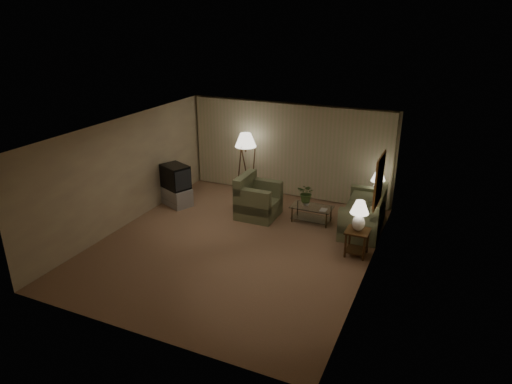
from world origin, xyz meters
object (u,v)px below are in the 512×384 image
table_lamp_far (378,181)px  floor_lamp (246,164)px  side_table_near (357,238)px  armchair (258,201)px  ottoman (259,198)px  sofa (363,214)px  crt_tv (175,177)px  tv_cabinet (177,196)px  side_table_far (376,203)px  coffee_table (312,212)px  vase (306,203)px  table_lamp_near (359,213)px

table_lamp_far → floor_lamp: bearing=-179.3°
side_table_near → armchair: bearing=160.2°
table_lamp_far → ottoman: 3.25m
sofa → floor_lamp: floor_lamp is taller
armchair → table_lamp_far: (2.80, 1.24, 0.55)m
floor_lamp → crt_tv: bearing=-136.3°
tv_cabinet → ottoman: bearing=47.7°
side_table_far → coffee_table: 1.75m
ottoman → vase: bearing=-17.2°
side_table_far → table_lamp_far: size_ratio=0.93×
side_table_near → coffee_table: size_ratio=0.58×
table_lamp_near → vase: (-1.58, 1.25, -0.52)m
armchair → crt_tv: (-2.40, -0.21, 0.39)m
vase → side_table_far: bearing=32.4°
sofa → side_table_near: size_ratio=3.16×
ottoman → vase: 1.63m
armchair → vase: (1.23, 0.24, 0.05)m
tv_cabinet → vase: 3.66m
table_lamp_near → table_lamp_far: 2.25m
sofa → table_lamp_far: size_ratio=2.93×
side_table_far → tv_cabinet: side_table_far is taller
table_lamp_far → coffee_table: (-1.43, -1.00, -0.71)m
coffee_table → side_table_far: bearing=35.1°
side_table_near → crt_tv: bearing=171.3°
crt_tv → tv_cabinet: bearing=0.0°
tv_cabinet → table_lamp_far: bearing=39.4°
coffee_table → crt_tv: (-3.77, -0.45, 0.55)m
armchair → coffee_table: size_ratio=1.01×
sofa → vase: bearing=-88.8°
sofa → ottoman: size_ratio=3.18×
side_table_far → table_lamp_near: (0.00, -2.25, 0.62)m
table_lamp_near → ottoman: (-3.11, 1.73, -0.81)m
armchair → side_table_far: size_ratio=1.75×
side_table_near → table_lamp_near: (0.00, 0.00, 0.60)m
ottoman → sofa: bearing=-7.2°
tv_cabinet → side_table_far: bearing=39.4°
tv_cabinet → crt_tv: 0.57m
side_table_near → floor_lamp: size_ratio=0.32×
ottoman → vase: size_ratio=4.05×
vase → ottoman: bearing=162.8°
table_lamp_near → table_lamp_far: size_ratio=1.07×
sofa → floor_lamp: bearing=-106.2°
armchair → floor_lamp: floor_lamp is taller
table_lamp_near → floor_lamp: bearing=149.4°
sofa → ottoman: 2.99m
side_table_near → crt_tv: size_ratio=0.66×
sofa → coffee_table: sofa is taller
table_lamp_near → coffee_table: bearing=138.8°
side_table_near → floor_lamp: floor_lamp is taller
coffee_table → crt_tv: bearing=-173.2°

